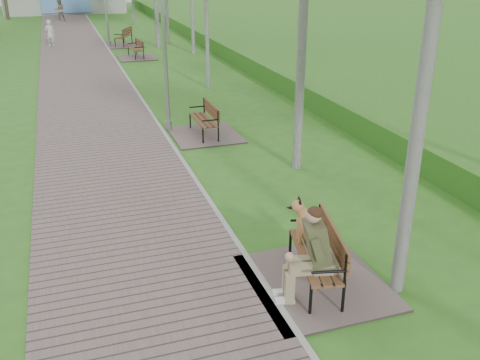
% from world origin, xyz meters
% --- Properties ---
extents(walkway, '(3.50, 67.00, 0.04)m').
position_xyz_m(walkway, '(-1.75, 21.50, 0.02)').
color(walkway, '#6B5A57').
rests_on(walkway, ground).
extents(kerb, '(0.10, 67.00, 0.05)m').
position_xyz_m(kerb, '(0.00, 21.50, 0.03)').
color(kerb, '#999993').
rests_on(kerb, ground).
extents(embankment, '(14.00, 70.00, 1.60)m').
position_xyz_m(embankment, '(12.00, 20.00, 0.00)').
color(embankment, '#428B28').
rests_on(embankment, ground).
extents(bench_main, '(2.03, 2.25, 1.77)m').
position_xyz_m(bench_main, '(0.69, 5.61, 0.50)').
color(bench_main, '#6B5A57').
rests_on(bench_main, ground).
extents(bench_second, '(1.86, 2.07, 1.14)m').
position_xyz_m(bench_second, '(1.05, 13.39, 0.21)').
color(bench_second, '#6B5A57').
rests_on(bench_second, ground).
extents(bench_third, '(1.78, 1.98, 1.09)m').
position_xyz_m(bench_third, '(1.05, 26.39, 0.20)').
color(bench_third, '#6B5A57').
rests_on(bench_third, ground).
extents(bench_far, '(2.02, 2.25, 1.24)m').
position_xyz_m(bench_far, '(0.98, 30.55, 0.23)').
color(bench_far, '#6B5A57').
rests_on(bench_far, ground).
extents(lamp_post_second, '(0.19, 0.19, 4.95)m').
position_xyz_m(lamp_post_second, '(0.20, 14.22, 2.31)').
color(lamp_post_second, '#92959A').
rests_on(lamp_post_second, ground).
extents(pedestrian_near, '(0.62, 0.51, 1.45)m').
position_xyz_m(pedestrian_near, '(-2.91, 31.45, 0.73)').
color(pedestrian_near, beige).
rests_on(pedestrian_near, ground).
extents(pedestrian_far, '(0.83, 0.65, 1.66)m').
position_xyz_m(pedestrian_far, '(-2.11, 44.18, 0.83)').
color(pedestrian_far, gray).
rests_on(pedestrian_far, ground).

